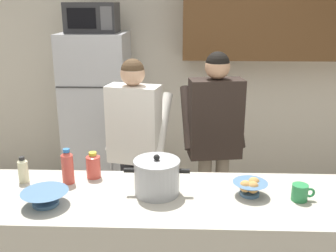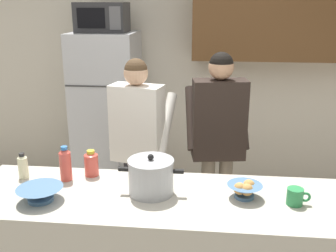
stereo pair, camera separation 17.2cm
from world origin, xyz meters
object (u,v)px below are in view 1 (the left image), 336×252
Objects in this scene: empty_bowl at (45,197)px; bottle_far_corner at (68,166)px; bottle_mid_counter at (23,170)px; refrigerator at (98,116)px; person_by_sink at (215,129)px; bread_bowl at (250,187)px; person_near_pot at (135,135)px; microwave at (92,18)px; coffee_mug at (300,192)px; cooking_pot at (157,177)px; bottle_near_edge at (93,165)px.

bottle_far_corner is (0.05, 0.28, 0.06)m from empty_bowl.
refrigerator is at bearing 86.32° from bottle_mid_counter.
person_by_sink reaches higher than empty_bowl.
refrigerator is 1.04× the size of person_by_sink.
person_near_pot is at bearing 131.73° from bread_bowl.
bottle_mid_counter is (-0.11, -1.67, -0.84)m from microwave.
bottle_far_corner is at bearing 172.73° from coffee_mug.
bread_bowl is at bearing -0.83° from cooking_pot.
coffee_mug is at bearing -10.08° from bread_bowl.
bottle_near_edge reaches higher than coffee_mug.
person_by_sink is at bearing 46.85° from empty_bowl.
person_near_pot is (0.50, -0.94, -0.86)m from microwave.
bottle_mid_counter is (-1.37, 0.13, 0.03)m from bread_bowl.
cooking_pot is 1.89× the size of bread_bowl.
person_by_sink is 8.14× the size of bread_bowl.
empty_bowl is at bearing -50.66° from bottle_mid_counter.
empty_bowl is at bearing -100.31° from bottle_far_corner.
bread_bowl is at bearing -12.45° from bottle_near_edge.
bottle_near_edge is at bearing 153.99° from cooking_pot.
empty_bowl is at bearing -133.15° from person_by_sink.
person_near_pot is at bearing 74.03° from bottle_near_edge.
bottle_far_corner is (0.28, -0.00, 0.03)m from bottle_mid_counter.
bottle_near_edge is (-0.82, -0.72, -0.02)m from person_by_sink.
person_near_pot reaches higher than bottle_near_edge.
person_by_sink is 7.32× the size of bottle_far_corner.
refrigerator is 1.07× the size of person_near_pot.
coffee_mug is (1.54, -1.85, -0.88)m from microwave.
microwave reaches higher than bread_bowl.
microwave is 2.56m from coffee_mug.
microwave reaches higher than coffee_mug.
bread_bowl is 1.21× the size of bottle_mid_counter.
person_near_pot is at bearing 50.51° from bottle_mid_counter.
bottle_mid_counter is 0.75× the size of bottle_far_corner.
refrigerator is at bearing 129.40° from coffee_mug.
bottle_near_edge is at bearing -79.13° from refrigerator.
cooking_pot is 0.46m from bottle_near_edge.
empty_bowl is at bearing -86.51° from refrigerator.
refrigerator is 1.45m from person_by_sink.
bottle_far_corner is at bearing -148.48° from bottle_near_edge.
microwave is at bearing 101.01° from bottle_near_edge.
bottle_near_edge is at bearing 167.55° from bread_bowl.
microwave is 1.26× the size of cooking_pot.
bottle_far_corner is (0.17, -1.70, 0.18)m from refrigerator.
coffee_mug is (0.81, -0.06, -0.06)m from cooking_pot.
coffee_mug is 1.38m from bottle_far_corner.
refrigerator reaches higher than cooking_pot.
bottle_far_corner is (-0.32, -0.74, 0.05)m from person_near_pot.
bottle_far_corner is (-0.14, -0.09, 0.03)m from bottle_near_edge.
refrigerator reaches higher than empty_bowl.
bread_bowl reaches higher than coffee_mug.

